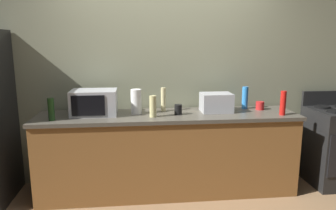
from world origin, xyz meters
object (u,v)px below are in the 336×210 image
at_px(bottle_spray_cleaner, 245,98).
at_px(mug_red, 260,106).
at_px(microwave, 94,102).
at_px(bottle_wine, 51,109).
at_px(bottle_hot_sauce, 283,103).
at_px(stove_range, 335,146).
at_px(bottle_vinegar, 153,106).
at_px(bottle_hand_soap, 163,99).
at_px(mug_black, 178,110).
at_px(toaster_oven, 216,102).
at_px(paper_towel_roll, 136,102).

bearing_deg(bottle_spray_cleaner, mug_red, -26.03).
bearing_deg(bottle_spray_cleaner, microwave, -175.28).
distance_m(bottle_wine, bottle_hot_sauce, 2.41).
bearing_deg(stove_range, bottle_spray_cleaner, 169.88).
relative_size(stove_range, bottle_hot_sauce, 4.13).
bearing_deg(mug_red, bottle_vinegar, -169.44).
relative_size(microwave, bottle_hand_soap, 1.79).
height_order(bottle_spray_cleaner, mug_black, bottle_spray_cleaner).
distance_m(stove_range, mug_red, 1.04).
xyz_separation_m(toaster_oven, mug_black, (-0.45, -0.10, -0.05)).
xyz_separation_m(paper_towel_roll, bottle_spray_cleaner, (1.28, 0.14, -0.01)).
relative_size(bottle_hand_soap, bottle_vinegar, 1.19).
xyz_separation_m(bottle_hand_soap, bottle_vinegar, (-0.14, -0.28, -0.02)).
bearing_deg(bottle_wine, paper_towel_roll, 14.46).
height_order(mug_black, mug_red, mug_black).
bearing_deg(stove_range, toaster_oven, 177.62).
height_order(microwave, mug_black, microwave).
distance_m(microwave, bottle_vinegar, 0.64).
relative_size(paper_towel_roll, bottle_wine, 1.18).
xyz_separation_m(microwave, bottle_vinegar, (0.62, -0.17, -0.02)).
xyz_separation_m(microwave, mug_red, (1.88, 0.07, -0.09)).
relative_size(bottle_wine, mug_black, 2.08).
bearing_deg(stove_range, paper_towel_roll, 178.77).
distance_m(bottle_spray_cleaner, bottle_vinegar, 1.15).
height_order(stove_range, toaster_oven, toaster_oven).
bearing_deg(paper_towel_roll, microwave, -179.72).
xyz_separation_m(toaster_oven, bottle_hot_sauce, (0.67, -0.24, 0.03)).
xyz_separation_m(toaster_oven, bottle_hand_soap, (-0.59, 0.10, 0.03)).
distance_m(microwave, bottle_hand_soap, 0.77).
xyz_separation_m(microwave, bottle_hot_sauce, (2.01, -0.23, -0.00)).
height_order(microwave, mug_red, microwave).
relative_size(mug_black, mug_red, 1.15).
bearing_deg(microwave, mug_black, -5.53).
bearing_deg(bottle_wine, bottle_hot_sauce, -0.27).
relative_size(paper_towel_roll, bottle_hot_sauce, 1.03).
distance_m(paper_towel_roll, bottle_vinegar, 0.24).
bearing_deg(paper_towel_roll, bottle_hot_sauce, -8.33).
relative_size(paper_towel_roll, bottle_spray_cleaner, 1.04).
bearing_deg(bottle_vinegar, mug_red, 10.56).
relative_size(bottle_wine, mug_red, 2.40).
bearing_deg(stove_range, mug_black, -178.82).
height_order(paper_towel_roll, bottle_wine, paper_towel_roll).
bearing_deg(toaster_oven, paper_towel_roll, -179.36).
relative_size(microwave, mug_black, 4.38).
xyz_separation_m(mug_black, mug_red, (0.98, 0.15, -0.01)).
bearing_deg(bottle_spray_cleaner, bottle_vinegar, -164.24).
distance_m(toaster_oven, mug_red, 0.54).
xyz_separation_m(microwave, toaster_oven, (1.35, 0.01, -0.03)).
relative_size(toaster_oven, mug_black, 3.10).
height_order(stove_range, microwave, microwave).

